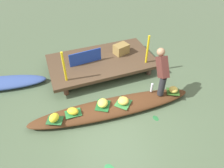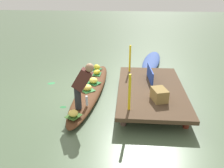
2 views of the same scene
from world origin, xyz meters
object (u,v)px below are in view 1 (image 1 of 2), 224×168
(banana_bunch_0, at_px, (123,101))
(banana_bunch_4, at_px, (73,111))
(produce_crate, at_px, (121,49))
(banana_bunch_2, at_px, (54,118))
(market_banner, at_px, (85,57))
(vendor_boat, at_px, (113,107))
(water_bottle, at_px, (152,88))
(banana_bunch_3, at_px, (173,90))
(vendor_person, at_px, (162,70))
(banana_bunch_1, at_px, (103,103))

(banana_bunch_0, relative_size, banana_bunch_4, 0.99)
(produce_crate, bearing_deg, banana_bunch_2, -142.02)
(market_banner, bearing_deg, vendor_boat, -88.07)
(banana_bunch_0, bearing_deg, water_bottle, 9.25)
(banana_bunch_4, bearing_deg, water_bottle, 0.81)
(vendor_boat, relative_size, banana_bunch_3, 17.86)
(banana_bunch_0, distance_m, banana_bunch_4, 1.24)
(banana_bunch_0, xyz_separation_m, vendor_person, (1.03, 0.09, 0.59))
(banana_bunch_1, bearing_deg, water_bottle, 1.66)
(banana_bunch_2, height_order, produce_crate, produce_crate)
(vendor_boat, xyz_separation_m, banana_bunch_1, (-0.25, 0.05, 0.20))
(vendor_boat, relative_size, vendor_person, 3.50)
(banana_bunch_2, relative_size, market_banner, 0.26)
(market_banner, distance_m, produce_crate, 1.21)
(vendor_person, bearing_deg, banana_bunch_2, -179.28)
(banana_bunch_2, xyz_separation_m, water_bottle, (2.53, 0.09, 0.04))
(banana_bunch_0, distance_m, produce_crate, 2.08)
(vendor_boat, distance_m, vendor_person, 1.51)
(vendor_boat, distance_m, produce_crate, 2.17)
(vendor_boat, relative_size, banana_bunch_2, 16.29)
(banana_bunch_0, relative_size, banana_bunch_1, 0.98)
(vendor_boat, xyz_separation_m, banana_bunch_0, (0.25, -0.05, 0.19))
(banana_bunch_3, relative_size, market_banner, 0.24)
(banana_bunch_1, bearing_deg, vendor_person, -0.53)
(banana_bunch_2, bearing_deg, market_banner, 55.18)
(water_bottle, bearing_deg, produce_crate, 93.74)
(banana_bunch_1, bearing_deg, market_banner, 88.46)
(banana_bunch_2, xyz_separation_m, produce_crate, (2.41, 1.88, 0.21))
(banana_bunch_2, height_order, water_bottle, water_bottle)
(vendor_person, distance_m, market_banner, 2.29)
(water_bottle, height_order, produce_crate, produce_crate)
(banana_bunch_2, bearing_deg, produce_crate, 37.98)
(banana_bunch_3, relative_size, water_bottle, 0.89)
(banana_bunch_4, relative_size, vendor_person, 0.23)
(banana_bunch_1, xyz_separation_m, banana_bunch_4, (-0.73, 0.01, -0.01))
(banana_bunch_4, bearing_deg, vendor_boat, -3.50)
(banana_bunch_0, bearing_deg, banana_bunch_2, 178.19)
(vendor_person, bearing_deg, market_banner, 131.03)
(banana_bunch_0, height_order, banana_bunch_2, banana_bunch_2)
(banana_bunch_1, height_order, water_bottle, water_bottle)
(vendor_boat, bearing_deg, vendor_person, 5.67)
(produce_crate, bearing_deg, banana_bunch_1, -124.15)
(banana_bunch_4, relative_size, water_bottle, 1.04)
(water_bottle, distance_m, market_banner, 2.13)
(vendor_person, height_order, market_banner, vendor_person)
(banana_bunch_1, xyz_separation_m, banana_bunch_3, (1.89, -0.18, -0.01))
(banana_bunch_0, height_order, market_banner, market_banner)
(banana_bunch_1, relative_size, banana_bunch_3, 1.18)
(vendor_person, height_order, produce_crate, vendor_person)
(banana_bunch_4, xyz_separation_m, water_bottle, (2.09, 0.03, 0.05))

